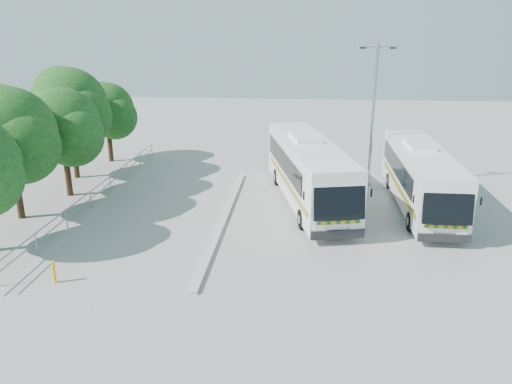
# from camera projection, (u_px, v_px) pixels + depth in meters

# --- Properties ---
(ground) EXTENTS (100.00, 100.00, 0.00)m
(ground) POSITION_uv_depth(u_px,v_px,m) (264.00, 235.00, 24.44)
(ground) COLOR gray
(ground) RESTS_ON ground
(kerb_divider) EXTENTS (0.40, 16.00, 0.15)m
(kerb_divider) POSITION_uv_depth(u_px,v_px,m) (224.00, 217.00, 26.51)
(kerb_divider) COLOR #B2B2AD
(kerb_divider) RESTS_ON ground
(railing) EXTENTS (0.06, 22.00, 1.00)m
(railing) POSITION_uv_depth(u_px,v_px,m) (97.00, 190.00, 28.85)
(railing) COLOR gray
(railing) RESTS_ON ground
(tree_far_b) EXTENTS (5.33, 5.03, 6.96)m
(tree_far_b) POSITION_uv_depth(u_px,v_px,m) (10.00, 134.00, 25.26)
(tree_far_b) COLOR #382314
(tree_far_b) RESTS_ON ground
(tree_far_c) EXTENTS (4.97, 4.69, 6.49)m
(tree_far_c) POSITION_uv_depth(u_px,v_px,m) (63.00, 126.00, 28.97)
(tree_far_c) COLOR #382314
(tree_far_c) RESTS_ON ground
(tree_far_d) EXTENTS (5.62, 5.30, 7.33)m
(tree_far_d) POSITION_uv_depth(u_px,v_px,m) (70.00, 106.00, 32.40)
(tree_far_d) COLOR #382314
(tree_far_d) RESTS_ON ground
(tree_far_e) EXTENTS (4.54, 4.28, 5.92)m
(tree_far_e) POSITION_uv_depth(u_px,v_px,m) (108.00, 110.00, 36.89)
(tree_far_e) COLOR #382314
(tree_far_e) RESTS_ON ground
(coach_main) EXTENTS (5.23, 12.98, 3.54)m
(coach_main) POSITION_uv_depth(u_px,v_px,m) (308.00, 170.00, 28.54)
(coach_main) COLOR white
(coach_main) RESTS_ON ground
(coach_adjacent) EXTENTS (2.62, 11.86, 3.28)m
(coach_adjacent) POSITION_uv_depth(u_px,v_px,m) (420.00, 176.00, 27.86)
(coach_adjacent) COLOR white
(coach_adjacent) RESTS_ON ground
(lamppost) EXTENTS (2.16, 0.37, 8.82)m
(lamppost) POSITION_uv_depth(u_px,v_px,m) (373.00, 110.00, 30.73)
(lamppost) COLOR #9A9DA2
(lamppost) RESTS_ON ground
(bollard) EXTENTS (0.14, 0.14, 0.92)m
(bollard) POSITION_uv_depth(u_px,v_px,m) (54.00, 272.00, 19.74)
(bollard) COLOR #EEB40E
(bollard) RESTS_ON ground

